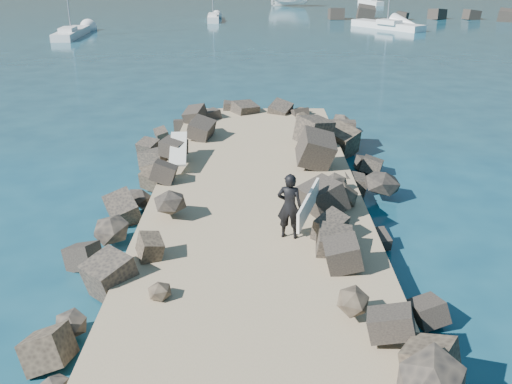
{
  "coord_description": "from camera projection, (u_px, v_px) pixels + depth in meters",
  "views": [
    {
      "loc": [
        0.05,
        -14.06,
        6.91
      ],
      "look_at": [
        0.0,
        -1.0,
        1.5
      ],
      "focal_mm": 40.0,
      "sensor_mm": 36.0,
      "label": 1
    }
  ],
  "objects": [
    {
      "name": "sailboat_b",
      "position": [
        213.0,
        18.0,
        65.66
      ],
      "size": [
        1.6,
        5.81,
        7.07
      ],
      "color": "silver",
      "rests_on": "ground"
    },
    {
      "name": "riprap_left",
      "position": [
        139.0,
        237.0,
        14.07
      ],
      "size": [
        2.6,
        22.0,
        1.0
      ],
      "primitive_type": "cube",
      "color": "black",
      "rests_on": "ground"
    },
    {
      "name": "surfboard_resting",
      "position": [
        178.0,
        152.0,
        18.51
      ],
      "size": [
        0.72,
        2.17,
        0.07
      ],
      "primitive_type": "cube",
      "rotation": [
        0.0,
        0.0,
        0.09
      ],
      "color": "silver",
      "rests_on": "riprap_left"
    },
    {
      "name": "riprap_right",
      "position": [
        373.0,
        237.0,
        14.05
      ],
      "size": [
        2.6,
        22.0,
        1.0
      ],
      "primitive_type": "cube",
      "color": "black",
      "rests_on": "ground"
    },
    {
      "name": "sailboat_c",
      "position": [
        387.0,
        25.0,
        58.74
      ],
      "size": [
        6.62,
        7.75,
        9.98
      ],
      "color": "silver",
      "rests_on": "ground"
    },
    {
      "name": "jetty",
      "position": [
        256.0,
        254.0,
        13.67
      ],
      "size": [
        6.0,
        26.0,
        0.6
      ],
      "primitive_type": "cube",
      "color": "#8C7759",
      "rests_on": "ground"
    },
    {
      "name": "sailboat_d",
      "position": [
        371.0,
        2.0,
        87.9
      ],
      "size": [
        3.1,
        6.04,
        7.27
      ],
      "color": "silver",
      "rests_on": "ground"
    },
    {
      "name": "surfer_with_board",
      "position": [
        292.0,
        206.0,
        13.54
      ],
      "size": [
        1.13,
        1.95,
        1.64
      ],
      "color": "black",
      "rests_on": "jetty"
    },
    {
      "name": "ground",
      "position": [
        256.0,
        229.0,
        15.64
      ],
      "size": [
        800.0,
        800.0,
        0.0
      ],
      "primitive_type": "plane",
      "color": "#0F384C",
      "rests_on": "ground"
    },
    {
      "name": "sailboat_a",
      "position": [
        71.0,
        33.0,
        52.71
      ],
      "size": [
        2.07,
        7.85,
        9.31
      ],
      "color": "silver",
      "rests_on": "ground"
    }
  ]
}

